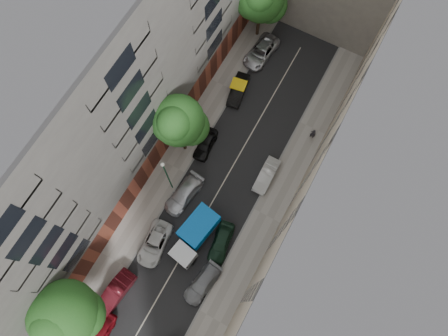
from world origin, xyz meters
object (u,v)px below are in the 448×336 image
Objects in this scene: tree_far at (262,0)px; car_left_0 at (101,334)px; car_left_5 at (238,90)px; pedestrian at (313,134)px; car_left_6 at (261,52)px; tree_near at (65,316)px; car_left_4 at (205,144)px; car_left_3 at (184,194)px; tree_mid at (179,123)px; car_left_1 at (115,293)px; car_left_2 at (155,244)px; lamp_post at (167,174)px; car_right_3 at (266,175)px; tarp_truck at (195,235)px; car_right_1 at (203,283)px; car_right_2 at (221,242)px.

car_left_0 is at bearing -86.13° from tree_far.
car_left_5 is 2.59× the size of pedestrian.
car_left_6 is 0.61× the size of tree_near.
car_left_5 reaches higher than car_left_4.
tree_near is (-2.14, -14.15, 4.95)m from car_left_3.
car_left_3 is 7.78m from tree_mid.
tree_near is at bearing -90.45° from car_left_3.
car_left_3 is at bearing -96.08° from car_left_5.
car_left_1 is at bearing -84.48° from car_left_6.
car_left_2 is 0.66× the size of lamp_post.
tree_mid reaches higher than tree_far.
car_left_1 is 30.00m from car_left_6.
car_left_4 is 7.20m from car_right_3.
car_right_1 is at bearing -41.14° from tarp_truck.
pedestrian reaches higher than car_right_1.
car_left_5 is (0.00, 24.40, -0.05)m from car_left_1.
car_left_5 is 20.91m from car_right_1.
tarp_truck is at bearing -71.57° from car_left_4.
car_left_5 is 10.63m from tree_mid.
pedestrian is at bearing -29.53° from car_left_6.
car_left_3 is 1.25× the size of car_left_4.
car_left_1 is 1.17× the size of car_left_4.
car_left_0 is 20.65m from car_left_4.
car_left_0 is 0.73× the size of car_left_6.
car_left_1 is 10.88m from car_right_2.
car_left_6 reaches higher than car_left_0.
car_left_0 is at bearing -83.12° from car_left_6.
car_left_4 is (-0.80, 5.83, -0.04)m from car_left_3.
tree_mid is (-1.71, -1.35, 5.88)m from car_left_4.
tarp_truck reaches higher than car_left_1.
car_left_0 is at bearing -96.87° from car_left_2.
car_left_0 is at bearing -108.23° from car_right_3.
car_left_1 is 12.02m from lamp_post.
tree_mid reaches higher than car_left_5.
car_right_1 is at bearing -69.65° from car_left_6.
car_left_1 is 1.12× the size of car_right_3.
tarp_truck is 9.03m from car_left_1.
tree_near is (-5.25, -11.06, 4.19)m from tarp_truck.
car_left_1 is at bearing -99.54° from car_left_5.
tarp_truck is 3.72× the size of pedestrian.
car_left_1 is 5.88m from tree_near.
lamp_post is at bearing 91.04° from car_left_0.
tree_mid is at bearing 136.07° from car_right_1.
car_left_6 is at bearing 110.21° from tarp_truck.
car_left_6 reaches higher than car_right_1.
tarp_truck reaches higher than car_left_2.
lamp_post reaches higher than car_left_4.
car_left_5 reaches higher than car_right_1.
car_left_0 is 0.53× the size of lamp_post.
tarp_truck is 1.25× the size of car_left_3.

